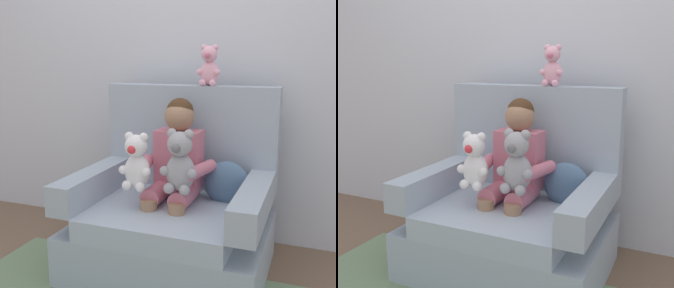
% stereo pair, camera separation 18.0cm
% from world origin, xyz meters
% --- Properties ---
extents(ground_plane, '(8.00, 8.00, 0.00)m').
position_xyz_m(ground_plane, '(0.00, 0.00, 0.00)').
color(ground_plane, brown).
extents(back_wall, '(6.00, 0.10, 2.60)m').
position_xyz_m(back_wall, '(0.00, 0.61, 1.30)').
color(back_wall, silver).
rests_on(back_wall, ground).
extents(armchair, '(1.07, 0.84, 1.04)m').
position_xyz_m(armchair, '(0.00, 0.06, 0.32)').
color(armchair, '#9EADBC').
rests_on(armchair, ground).
extents(seated_child, '(0.45, 0.39, 0.82)m').
position_xyz_m(seated_child, '(-0.00, 0.06, 0.62)').
color(seated_child, '#C66B7F').
rests_on(seated_child, armchair).
extents(plush_grey, '(0.20, 0.16, 0.34)m').
position_xyz_m(plush_grey, '(0.08, -0.10, 0.67)').
color(plush_grey, '#9E9EA3').
rests_on(plush_grey, armchair).
extents(plush_white, '(0.18, 0.15, 0.31)m').
position_xyz_m(plush_white, '(-0.15, -0.13, 0.66)').
color(plush_white, white).
rests_on(plush_white, armchair).
extents(plush_pink_on_backrest, '(0.14, 0.12, 0.24)m').
position_xyz_m(plush_pink_on_backrest, '(0.11, 0.35, 1.15)').
color(plush_pink_on_backrest, '#EAA8BC').
rests_on(plush_pink_on_backrest, armchair).
extents(throw_pillow, '(0.26, 0.13, 0.26)m').
position_xyz_m(throw_pillow, '(0.28, 0.15, 0.51)').
color(throw_pillow, slate).
rests_on(throw_pillow, armchair).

